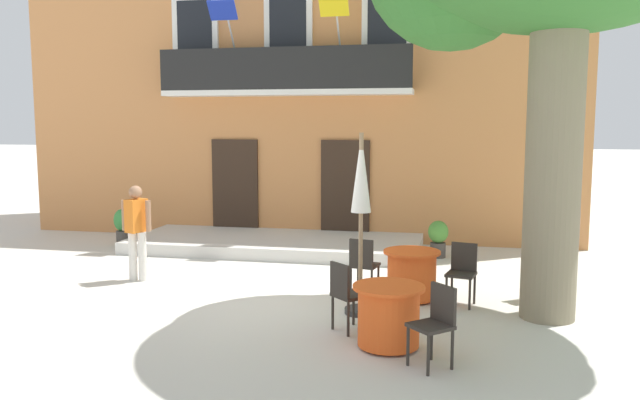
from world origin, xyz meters
TOP-DOWN VIEW (x-y plane):
  - ground_plane at (0.00, 0.00)m, footprint 120.00×120.00m
  - building_facade at (-0.91, 6.99)m, footprint 13.00×5.09m
  - entrance_step_platform at (-0.91, 3.78)m, footprint 6.11×2.44m
  - cafe_table_near_tree at (2.17, 0.48)m, footprint 0.86×0.86m
  - cafe_chair_near_tree_0 at (2.92, 0.38)m, footprint 0.48×0.48m
  - cafe_chair_near_tree_1 at (1.42, 0.54)m, footprint 0.47×0.47m
  - cafe_table_middle at (2.03, -1.67)m, footprint 0.86×0.86m
  - cafe_chair_middle_0 at (2.60, -2.17)m, footprint 0.57×0.57m
  - cafe_chair_middle_1 at (1.44, -1.20)m, footprint 0.57×0.57m
  - cafe_umbrella at (1.51, -0.39)m, footprint 0.44×0.44m
  - ground_planter_left at (-4.32, 3.49)m, footprint 0.34×0.34m
  - ground_planter_right at (2.49, 3.68)m, footprint 0.40×0.40m
  - pedestrian_near_entrance at (4.39, 1.04)m, footprint 0.53×0.38m
  - pedestrian_mid_plaza at (-2.48, 0.72)m, footprint 0.53×0.40m

SIDE VIEW (x-z plane):
  - ground_plane at x=0.00m, z-range 0.00..0.00m
  - entrance_step_platform at x=-0.91m, z-range 0.00..0.25m
  - cafe_table_near_tree at x=2.17m, z-range 0.01..0.77m
  - cafe_table_middle at x=2.03m, z-range 0.01..0.77m
  - ground_planter_right at x=2.49m, z-range 0.04..0.78m
  - ground_planter_left at x=-4.32m, z-range 0.05..0.86m
  - cafe_chair_near_tree_0 at x=2.92m, z-range 0.07..0.98m
  - cafe_chair_near_tree_1 at x=1.42m, z-range 0.07..0.98m
  - cafe_chair_middle_0 at x=2.60m, z-range 0.07..0.98m
  - cafe_chair_middle_1 at x=1.44m, z-range 0.07..0.98m
  - pedestrian_near_entrance at x=4.39m, z-range 0.10..1.71m
  - pedestrian_mid_plaza at x=-2.48m, z-range 0.11..1.74m
  - cafe_umbrella at x=1.51m, z-range 0.39..2.94m
  - building_facade at x=-0.91m, z-range 0.00..7.50m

